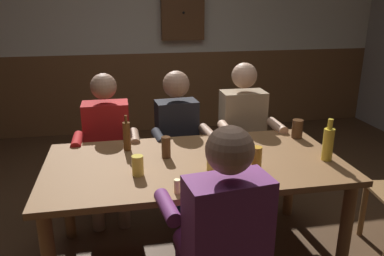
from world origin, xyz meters
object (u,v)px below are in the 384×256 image
dining_table (195,173)px  plate_0 (235,140)px  wall_dart_cabinet (183,12)px  bottle_1 (127,136)px  pint_glass_4 (212,162)px  person_0 (107,140)px  person_1 (179,135)px  pint_glass_0 (166,147)px  pint_glass_1 (257,159)px  pint_glass_2 (138,166)px  pint_glass_3 (244,163)px  person_3 (221,228)px  person_2 (245,128)px  pint_glass_5 (297,129)px  bottle_0 (328,143)px  table_candle (177,186)px

dining_table → plate_0: (0.38, 0.32, 0.10)m
plate_0 → wall_dart_cabinet: 2.65m
bottle_1 → pint_glass_4: (0.52, -0.45, -0.05)m
person_0 → wall_dart_cabinet: size_ratio=1.73×
person_1 → pint_glass_0: size_ratio=8.16×
pint_glass_1 → pint_glass_2: pint_glass_1 is taller
pint_glass_3 → wall_dart_cabinet: wall_dart_cabinet is taller
person_3 → person_2: bearing=60.4°
pint_glass_4 → pint_glass_0: bearing=135.1°
person_3 → wall_dart_cabinet: bearing=76.2°
pint_glass_0 → pint_glass_1: 0.62m
pint_glass_1 → pint_glass_2: 0.74m
person_2 → person_3: person_2 is taller
dining_table → person_3: bearing=-90.7°
plate_0 → pint_glass_4: bearing=-121.3°
person_3 → dining_table: bearing=82.0°
pint_glass_5 → wall_dart_cabinet: (-0.47, 2.53, 0.79)m
person_1 → person_2: 0.58m
person_3 → wall_dart_cabinet: wall_dart_cabinet is taller
dining_table → pint_glass_1: (0.35, -0.22, 0.17)m
bottle_1 → person_3: bearing=-67.1°
pint_glass_0 → person_2: bearing=39.5°
pint_glass_4 → wall_dart_cabinet: wall_dart_cabinet is taller
pint_glass_2 → pint_glass_5: 1.33m
pint_glass_1 → wall_dart_cabinet: bearing=89.1°
pint_glass_1 → pint_glass_4: 0.28m
bottle_0 → pint_glass_4: bottle_0 is taller
pint_glass_5 → dining_table: bearing=-161.3°
bottle_0 → pint_glass_4: bearing=-178.9°
pint_glass_4 → wall_dart_cabinet: (0.32, 2.99, 0.81)m
person_3 → pint_glass_4: bearing=73.7°
table_candle → plate_0: table_candle is taller
table_candle → pint_glass_2: bearing=126.7°
person_3 → bottle_1: (-0.43, 1.01, 0.16)m
person_3 → pint_glass_5: 1.35m
person_3 → pint_glass_3: 0.55m
dining_table → person_3: size_ratio=1.58×
plate_0 → pint_glass_2: (-0.76, -0.47, 0.06)m
person_2 → wall_dart_cabinet: wall_dart_cabinet is taller
person_2 → pint_glass_4: bearing=60.6°
pint_glass_2 → pint_glass_4: pint_glass_2 is taller
pint_glass_2 → bottle_1: bearing=96.7°
pint_glass_0 → wall_dart_cabinet: wall_dart_cabinet is taller
bottle_0 → pint_glass_4: size_ratio=2.59×
pint_glass_0 → wall_dart_cabinet: 2.90m
pint_glass_2 → pint_glass_5: size_ratio=0.87×
table_candle → pint_glass_3: bearing=20.6°
pint_glass_1 → pint_glass_3: bearing=-162.1°
table_candle → plate_0: bearing=53.0°
dining_table → bottle_0: size_ratio=6.88×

